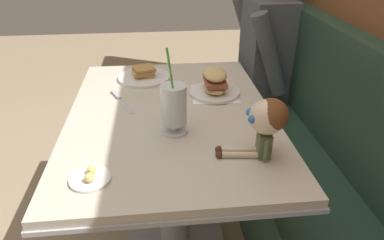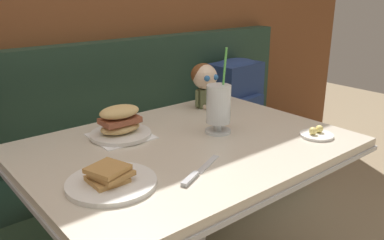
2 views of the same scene
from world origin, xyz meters
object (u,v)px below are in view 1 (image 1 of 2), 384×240
at_px(butter_saucer, 90,178).
at_px(milkshake_glass, 174,106).
at_px(diner_patron, 260,47).
at_px(sandwich_plate, 215,84).
at_px(butter_knife, 119,98).
at_px(toast_plate, 144,76).
at_px(seated_doll, 267,120).

bearing_deg(butter_saucer, milkshake_glass, 133.60).
xyz_separation_m(butter_saucer, diner_patron, (-1.18, 0.83, -0.01)).
height_order(milkshake_glass, sandwich_plate, milkshake_glass).
relative_size(butter_saucer, butter_knife, 0.54).
xyz_separation_m(milkshake_glass, diner_patron, (-0.93, 0.57, -0.10)).
xyz_separation_m(toast_plate, milkshake_glass, (0.51, 0.12, 0.09)).
relative_size(toast_plate, butter_saucer, 2.08).
height_order(toast_plate, sandwich_plate, sandwich_plate).
height_order(seated_doll, diner_patron, diner_patron).
height_order(butter_saucer, butter_knife, butter_saucer).
xyz_separation_m(milkshake_glass, butter_knife, (-0.30, -0.22, -0.10)).
xyz_separation_m(milkshake_glass, sandwich_plate, (-0.30, 0.19, -0.06)).
bearing_deg(toast_plate, diner_patron, 121.44).
xyz_separation_m(butter_knife, diner_patron, (-0.64, 0.80, -0.00)).
relative_size(milkshake_glass, seated_doll, 1.41).
bearing_deg(butter_knife, milkshake_glass, 36.65).
xyz_separation_m(seated_doll, diner_patron, (-1.11, 0.30, -0.13)).
distance_m(toast_plate, butter_saucer, 0.77).
bearing_deg(butter_saucer, seated_doll, 97.79).
height_order(sandwich_plate, diner_patron, diner_patron).
height_order(butter_knife, seated_doll, seated_doll).
relative_size(butter_saucer, seated_doll, 0.54).
distance_m(toast_plate, diner_patron, 0.81).
height_order(butter_saucer, seated_doll, seated_doll).
relative_size(sandwich_plate, butter_saucer, 1.83).
bearing_deg(sandwich_plate, seated_doll, 9.58).
bearing_deg(milkshake_glass, toast_plate, -167.08).
xyz_separation_m(butter_saucer, seated_doll, (-0.07, 0.53, 0.12)).
bearing_deg(butter_saucer, diner_patron, 144.81).
relative_size(toast_plate, butter_knife, 1.13).
xyz_separation_m(sandwich_plate, diner_patron, (-0.63, 0.38, -0.04)).
bearing_deg(milkshake_glass, seated_doll, 57.56).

